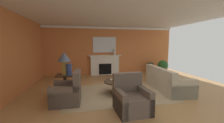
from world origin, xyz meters
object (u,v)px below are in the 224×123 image
(sofa, at_px, (166,82))
(armchair_facing_fireplace, at_px, (131,100))
(table_lamp, at_px, (64,59))
(vase_mantel_right, at_px, (115,52))
(mantel_mirror, at_px, (104,45))
(side_table, at_px, (65,83))
(fireplace, at_px, (105,65))
(vase_on_side_table, at_px, (69,70))
(potted_plant, at_px, (163,66))
(armchair_near_window, at_px, (68,93))
(coffee_table, at_px, (118,84))
(vase_tall_corner, at_px, (150,68))

(sofa, height_order, armchair_facing_fireplace, armchair_facing_fireplace)
(table_lamp, height_order, vase_mantel_right, vase_mantel_right)
(mantel_mirror, relative_size, vase_mantel_right, 3.61)
(side_table, xyz_separation_m, vase_mantel_right, (2.33, 2.87, 0.90))
(fireplace, distance_m, vase_mantel_right, 0.95)
(sofa, bearing_deg, mantel_mirror, 120.84)
(vase_on_side_table, distance_m, potted_plant, 5.41)
(armchair_facing_fireplace, bearing_deg, side_table, 139.17)
(armchair_near_window, xyz_separation_m, armchair_facing_fireplace, (1.65, -0.83, 0.00))
(fireplace, height_order, armchair_facing_fireplace, fireplace)
(armchair_near_window, bearing_deg, coffee_table, 17.67)
(armchair_facing_fireplace, distance_m, vase_on_side_table, 2.27)
(armchair_facing_fireplace, height_order, vase_on_side_table, vase_on_side_table)
(armchair_near_window, bearing_deg, side_table, 102.54)
(armchair_near_window, relative_size, table_lamp, 1.27)
(fireplace, xyz_separation_m, vase_mantel_right, (0.55, -0.05, 0.77))
(coffee_table, bearing_deg, armchair_facing_fireplace, -89.59)
(sofa, xyz_separation_m, coffee_table, (-1.89, -0.05, 0.04))
(armchair_near_window, xyz_separation_m, side_table, (-0.16, 0.73, 0.09))
(sofa, bearing_deg, coffee_table, -178.38)
(table_lamp, bearing_deg, coffee_table, -6.60)
(vase_tall_corner, bearing_deg, side_table, -149.18)
(armchair_near_window, relative_size, coffee_table, 0.95)
(vase_on_side_table, bearing_deg, fireplace, 61.85)
(sofa, height_order, potted_plant, sofa)
(coffee_table, distance_m, table_lamp, 2.02)
(coffee_table, height_order, side_table, side_table)
(mantel_mirror, height_order, side_table, mantel_mirror)
(armchair_near_window, distance_m, potted_plant, 5.68)
(armchair_near_window, xyz_separation_m, vase_on_side_table, (-0.01, 0.61, 0.58))
(coffee_table, height_order, vase_on_side_table, vase_on_side_table)
(armchair_near_window, bearing_deg, sofa, 9.26)
(armchair_facing_fireplace, relative_size, potted_plant, 1.14)
(fireplace, distance_m, side_table, 3.42)
(coffee_table, bearing_deg, vase_tall_corner, 47.45)
(fireplace, distance_m, potted_plant, 3.29)
(vase_on_side_table, xyz_separation_m, vase_mantel_right, (2.18, 2.99, 0.41))
(armchair_facing_fireplace, distance_m, potted_plant, 4.98)
(sofa, bearing_deg, table_lamp, 177.60)
(vase_mantel_right, bearing_deg, sofa, -65.82)
(fireplace, height_order, potted_plant, fireplace)
(armchair_facing_fireplace, xyz_separation_m, coffee_table, (-0.01, 1.35, 0.03))
(mantel_mirror, xyz_separation_m, coffee_table, (0.02, -3.25, -1.37))
(sofa, relative_size, side_table, 3.09)
(potted_plant, bearing_deg, mantel_mirror, 166.23)
(vase_on_side_table, height_order, vase_mantel_right, vase_mantel_right)
(side_table, bearing_deg, table_lamp, 0.00)
(mantel_mirror, distance_m, vase_on_side_table, 3.65)
(side_table, relative_size, vase_on_side_table, 1.86)
(side_table, relative_size, vase_mantel_right, 1.92)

